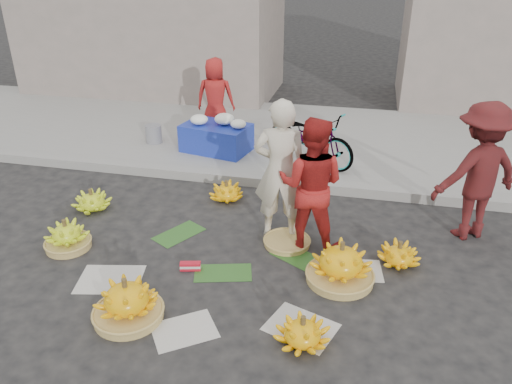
% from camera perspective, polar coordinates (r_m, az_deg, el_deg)
% --- Properties ---
extents(ground, '(80.00, 80.00, 0.00)m').
position_cam_1_polar(ground, '(5.92, -2.30, -8.26)').
color(ground, black).
rests_on(ground, ground).
extents(curb, '(40.00, 0.25, 0.15)m').
position_cam_1_polar(curb, '(7.75, 1.90, 1.22)').
color(curb, gray).
rests_on(curb, ground).
extents(sidewalk, '(40.00, 4.00, 0.12)m').
position_cam_1_polar(sidewalk, '(9.67, 4.33, 6.28)').
color(sidewalk, gray).
rests_on(sidewalk, ground).
extents(building_left, '(6.00, 3.00, 4.00)m').
position_cam_1_polar(building_left, '(13.10, -11.83, 19.83)').
color(building_left, gray).
rests_on(building_left, sidewalk).
extents(newspaper_scatter, '(3.20, 1.80, 0.00)m').
position_cam_1_polar(newspaper_scatter, '(5.31, -4.59, -13.00)').
color(newspaper_scatter, beige).
rests_on(newspaper_scatter, ground).
extents(banana_leaves, '(2.00, 1.00, 0.00)m').
position_cam_1_polar(banana_leaves, '(6.10, -2.72, -7.07)').
color(banana_leaves, '#22511B').
rests_on(banana_leaves, ground).
extents(banana_bunch_0, '(0.54, 0.54, 0.39)m').
position_cam_1_polar(banana_bunch_0, '(6.56, -20.81, -4.76)').
color(banana_bunch_0, '#A68745').
rests_on(banana_bunch_0, ground).
extents(banana_bunch_1, '(0.58, 0.58, 0.29)m').
position_cam_1_polar(banana_bunch_1, '(5.35, -13.96, -11.79)').
color(banana_bunch_1, yellow).
rests_on(banana_bunch_1, ground).
extents(banana_bunch_2, '(0.71, 0.71, 0.47)m').
position_cam_1_polar(banana_bunch_2, '(5.20, -14.54, -11.99)').
color(banana_bunch_2, '#A68745').
rests_on(banana_bunch_2, ground).
extents(banana_bunch_3, '(0.51, 0.51, 0.31)m').
position_cam_1_polar(banana_bunch_3, '(4.84, 5.34, -15.64)').
color(banana_bunch_3, yellow).
rests_on(banana_bunch_3, ground).
extents(banana_bunch_4, '(0.75, 0.75, 0.50)m').
position_cam_1_polar(banana_bunch_4, '(5.61, 9.67, -8.11)').
color(banana_bunch_4, '#A68745').
rests_on(banana_bunch_4, ground).
extents(banana_bunch_5, '(0.48, 0.48, 0.31)m').
position_cam_1_polar(banana_bunch_5, '(6.08, 16.01, -6.91)').
color(banana_bunch_5, yellow).
rests_on(banana_bunch_5, ground).
extents(banana_bunch_6, '(0.61, 0.61, 0.32)m').
position_cam_1_polar(banana_bunch_6, '(7.39, -18.25, -0.96)').
color(banana_bunch_6, '#A2C91C').
rests_on(banana_bunch_6, ground).
extents(banana_bunch_7, '(0.62, 0.62, 0.31)m').
position_cam_1_polar(banana_bunch_7, '(7.30, -3.38, 0.02)').
color(banana_bunch_7, yellow).
rests_on(banana_bunch_7, ground).
extents(basket_spare, '(0.76, 0.76, 0.07)m').
position_cam_1_polar(basket_spare, '(6.28, 3.56, -5.74)').
color(basket_spare, '#A68745').
rests_on(basket_spare, ground).
extents(incense_stack, '(0.25, 0.13, 0.10)m').
position_cam_1_polar(incense_stack, '(5.84, -7.51, -8.39)').
color(incense_stack, red).
rests_on(incense_stack, ground).
extents(vendor_cream, '(0.69, 0.48, 1.80)m').
position_cam_1_polar(vendor_cream, '(6.07, 2.80, 2.43)').
color(vendor_cream, beige).
rests_on(vendor_cream, ground).
extents(vendor_red, '(0.86, 0.69, 1.66)m').
position_cam_1_polar(vendor_red, '(5.90, 6.31, 0.78)').
color(vendor_red, red).
rests_on(vendor_red, ground).
extents(man_striped, '(1.31, 1.12, 1.76)m').
position_cam_1_polar(man_striped, '(6.67, 24.04, 2.10)').
color(man_striped, maroon).
rests_on(man_striped, ground).
extents(flower_table, '(1.26, 0.93, 0.66)m').
position_cam_1_polar(flower_table, '(8.76, -4.52, 6.41)').
color(flower_table, '#18289D').
rests_on(flower_table, sidewalk).
extents(grey_bucket, '(0.29, 0.29, 0.33)m').
position_cam_1_polar(grey_bucket, '(9.34, -11.61, 6.53)').
color(grey_bucket, slate).
rests_on(grey_bucket, sidewalk).
extents(flower_vendor, '(0.76, 0.55, 1.45)m').
position_cam_1_polar(flower_vendor, '(9.44, -4.67, 10.76)').
color(flower_vendor, red).
rests_on(flower_vendor, sidewalk).
extents(bicycle, '(1.28, 1.74, 0.87)m').
position_cam_1_polar(bicycle, '(8.22, 6.22, 6.20)').
color(bicycle, gray).
rests_on(bicycle, sidewalk).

